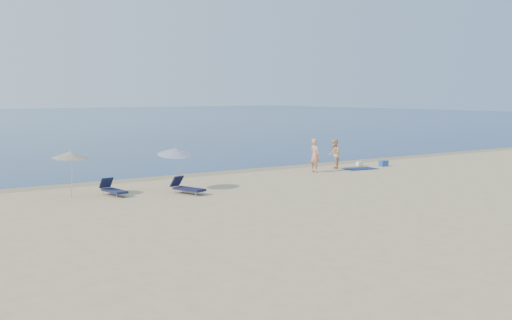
# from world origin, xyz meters

# --- Properties ---
(wet_sand_strip) EXTENTS (240.00, 1.60, 0.00)m
(wet_sand_strip) POSITION_xyz_m (0.00, 19.40, 0.00)
(wet_sand_strip) COLOR #847254
(wet_sand_strip) RESTS_ON ground
(person_left) EXTENTS (0.46, 0.70, 1.91)m
(person_left) POSITION_xyz_m (1.95, 16.48, 0.96)
(person_left) COLOR tan
(person_left) RESTS_ON ground
(person_right) EXTENTS (1.06, 1.07, 1.74)m
(person_right) POSITION_xyz_m (4.05, 17.17, 0.87)
(person_right) COLOR tan
(person_right) RESTS_ON ground
(beach_towel) EXTENTS (2.07, 1.33, 0.03)m
(beach_towel) POSITION_xyz_m (5.09, 16.06, 0.02)
(beach_towel) COLOR #0E1A47
(beach_towel) RESTS_ON ground
(white_bag) EXTENTS (0.34, 0.30, 0.28)m
(white_bag) POSITION_xyz_m (6.19, 17.23, 0.14)
(white_bag) COLOR white
(white_bag) RESTS_ON ground
(blue_cooler) EXTENTS (0.53, 0.41, 0.36)m
(blue_cooler) POSITION_xyz_m (7.31, 16.31, 0.18)
(blue_cooler) COLOR #1D4AA1
(blue_cooler) RESTS_ON ground
(umbrella_near) EXTENTS (2.04, 2.06, 2.13)m
(umbrella_near) POSITION_xyz_m (-7.75, 14.88, 1.81)
(umbrella_near) COLOR silver
(umbrella_near) RESTS_ON ground
(umbrella_far) EXTENTS (2.03, 2.04, 2.07)m
(umbrella_far) POSITION_xyz_m (-12.29, 15.83, 1.82)
(umbrella_far) COLOR silver
(umbrella_far) RESTS_ON ground
(lounger_left) EXTENTS (0.70, 1.71, 0.74)m
(lounger_left) POSITION_xyz_m (-10.65, 15.22, 0.27)
(lounger_left) COLOR #161C3E
(lounger_left) RESTS_ON ground
(lounger_right) EXTENTS (1.03, 1.82, 0.76)m
(lounger_right) POSITION_xyz_m (-7.79, 13.76, 0.28)
(lounger_right) COLOR black
(lounger_right) RESTS_ON ground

